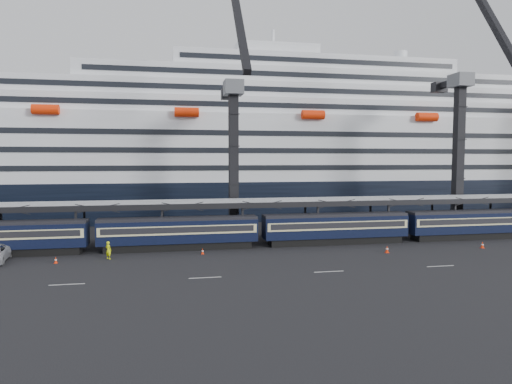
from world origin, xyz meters
TOP-DOWN VIEW (x-y plane):
  - ground at (0.00, 0.00)m, footprint 260.00×260.00m
  - train at (-4.65, 10.00)m, footprint 133.05×3.00m
  - canopy at (0.00, 14.00)m, footprint 130.00×6.25m
  - cruise_ship at (-1.08, 45.99)m, footprint 214.09×28.84m
  - crane_dark_near at (-20.00, 18.59)m, footprint 4.50×17.75m
  - crane_dark_mid at (15.00, 17.59)m, footprint 4.50×18.24m
  - worker at (-35.74, 6.01)m, footprint 0.86×0.81m
  - traffic_cone_b at (-40.93, 4.93)m, footprint 0.35×0.35m
  - traffic_cone_c at (-25.42, 6.69)m, footprint 0.34×0.34m
  - traffic_cone_d at (-4.14, 3.36)m, footprint 0.43×0.43m
  - traffic_cone_e at (8.76, 3.76)m, footprint 0.41×0.41m

SIDE VIEW (x-z plane):
  - ground at x=0.00m, z-range 0.00..0.00m
  - traffic_cone_c at x=-25.42m, z-range 0.00..0.68m
  - traffic_cone_b at x=-40.93m, z-range 0.00..0.69m
  - traffic_cone_e at x=8.76m, z-range -0.01..0.82m
  - traffic_cone_d at x=-4.14m, z-range -0.01..0.85m
  - worker at x=-35.74m, z-range 0.00..1.97m
  - train at x=-4.65m, z-range 0.18..4.23m
  - canopy at x=0.00m, z-range 2.49..8.01m
  - crane_dark_near at x=-20.00m, z-range -5.61..29.47m
  - cruise_ship at x=-1.08m, z-range -4.66..29.34m
  - crane_dark_mid at x=15.00m, z-range -6.46..33.18m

